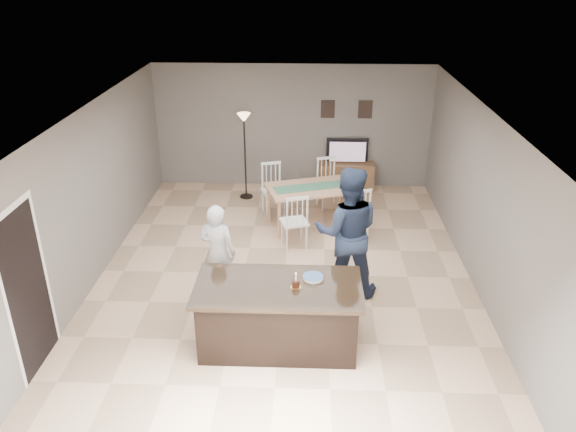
{
  "coord_description": "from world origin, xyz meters",
  "views": [
    {
      "loc": [
        0.37,
        -7.91,
        4.72
      ],
      "look_at": [
        0.07,
        -0.3,
        1.19
      ],
      "focal_mm": 35.0,
      "sensor_mm": 36.0,
      "label": 1
    }
  ],
  "objects_px": {
    "kitchen_island": "(278,315)",
    "television": "(347,151)",
    "man": "(347,232)",
    "birthday_cake": "(296,284)",
    "tv_console": "(346,176)",
    "woman": "(218,253)",
    "plate_stack": "(313,277)",
    "dining_table": "(313,194)",
    "floor_lamp": "(244,133)"
  },
  "relations": [
    {
      "from": "woman",
      "to": "man",
      "type": "distance_m",
      "value": 1.93
    },
    {
      "from": "birthday_cake",
      "to": "dining_table",
      "type": "bearing_deg",
      "value": 86.57
    },
    {
      "from": "tv_console",
      "to": "plate_stack",
      "type": "distance_m",
      "value": 5.47
    },
    {
      "from": "kitchen_island",
      "to": "man",
      "type": "height_order",
      "value": "man"
    },
    {
      "from": "plate_stack",
      "to": "dining_table",
      "type": "relative_size",
      "value": 0.12
    },
    {
      "from": "television",
      "to": "floor_lamp",
      "type": "xyz_separation_m",
      "value": [
        -2.17,
        -0.63,
        0.56
      ]
    },
    {
      "from": "plate_stack",
      "to": "woman",
      "type": "bearing_deg",
      "value": 147.3
    },
    {
      "from": "floor_lamp",
      "to": "birthday_cake",
      "type": "bearing_deg",
      "value": -76.58
    },
    {
      "from": "television",
      "to": "floor_lamp",
      "type": "height_order",
      "value": "floor_lamp"
    },
    {
      "from": "kitchen_island",
      "to": "man",
      "type": "bearing_deg",
      "value": 54.75
    },
    {
      "from": "tv_console",
      "to": "floor_lamp",
      "type": "height_order",
      "value": "floor_lamp"
    },
    {
      "from": "plate_stack",
      "to": "dining_table",
      "type": "height_order",
      "value": "dining_table"
    },
    {
      "from": "woman",
      "to": "tv_console",
      "type": "bearing_deg",
      "value": -103.3
    },
    {
      "from": "kitchen_island",
      "to": "floor_lamp",
      "type": "xyz_separation_m",
      "value": [
        -0.97,
        5.01,
        0.97
      ]
    },
    {
      "from": "television",
      "to": "floor_lamp",
      "type": "distance_m",
      "value": 2.33
    },
    {
      "from": "plate_stack",
      "to": "dining_table",
      "type": "distance_m",
      "value": 3.5
    },
    {
      "from": "television",
      "to": "dining_table",
      "type": "relative_size",
      "value": 0.4
    },
    {
      "from": "woman",
      "to": "man",
      "type": "relative_size",
      "value": 0.75
    },
    {
      "from": "tv_console",
      "to": "kitchen_island",
      "type": "bearing_deg",
      "value": -102.16
    },
    {
      "from": "woman",
      "to": "birthday_cake",
      "type": "bearing_deg",
      "value": 149.01
    },
    {
      "from": "floor_lamp",
      "to": "plate_stack",
      "type": "bearing_deg",
      "value": -73.58
    },
    {
      "from": "man",
      "to": "birthday_cake",
      "type": "relative_size",
      "value": 9.71
    },
    {
      "from": "kitchen_island",
      "to": "birthday_cake",
      "type": "xyz_separation_m",
      "value": [
        0.23,
        -0.02,
        0.49
      ]
    },
    {
      "from": "television",
      "to": "man",
      "type": "xyz_separation_m",
      "value": [
        -0.25,
        -4.3,
        0.15
      ]
    },
    {
      "from": "birthday_cake",
      "to": "plate_stack",
      "type": "relative_size",
      "value": 0.78
    },
    {
      "from": "television",
      "to": "birthday_cake",
      "type": "relative_size",
      "value": 4.37
    },
    {
      "from": "woman",
      "to": "dining_table",
      "type": "height_order",
      "value": "woman"
    },
    {
      "from": "woman",
      "to": "plate_stack",
      "type": "xyz_separation_m",
      "value": [
        1.4,
        -0.9,
        0.16
      ]
    },
    {
      "from": "tv_console",
      "to": "television",
      "type": "distance_m",
      "value": 0.57
    },
    {
      "from": "woman",
      "to": "floor_lamp",
      "type": "bearing_deg",
      "value": -77.33
    },
    {
      "from": "tv_console",
      "to": "man",
      "type": "relative_size",
      "value": 0.59
    },
    {
      "from": "dining_table",
      "to": "woman",
      "type": "bearing_deg",
      "value": -136.21
    },
    {
      "from": "television",
      "to": "woman",
      "type": "distance_m",
      "value": 5.03
    },
    {
      "from": "birthday_cake",
      "to": "man",
      "type": "bearing_deg",
      "value": 62.1
    },
    {
      "from": "television",
      "to": "plate_stack",
      "type": "xyz_separation_m",
      "value": [
        -0.75,
        -5.45,
        0.06
      ]
    },
    {
      "from": "man",
      "to": "tv_console",
      "type": "bearing_deg",
      "value": -92.59
    },
    {
      "from": "kitchen_island",
      "to": "plate_stack",
      "type": "height_order",
      "value": "plate_stack"
    },
    {
      "from": "plate_stack",
      "to": "kitchen_island",
      "type": "bearing_deg",
      "value": -156.69
    },
    {
      "from": "kitchen_island",
      "to": "plate_stack",
      "type": "relative_size",
      "value": 8.03
    },
    {
      "from": "kitchen_island",
      "to": "birthday_cake",
      "type": "bearing_deg",
      "value": -5.28
    },
    {
      "from": "plate_stack",
      "to": "floor_lamp",
      "type": "distance_m",
      "value": 5.05
    },
    {
      "from": "man",
      "to": "kitchen_island",
      "type": "bearing_deg",
      "value": 55.55
    },
    {
      "from": "tv_console",
      "to": "woman",
      "type": "bearing_deg",
      "value": -115.63
    },
    {
      "from": "kitchen_island",
      "to": "birthday_cake",
      "type": "distance_m",
      "value": 0.54
    },
    {
      "from": "kitchen_island",
      "to": "television",
      "type": "distance_m",
      "value": 5.78
    },
    {
      "from": "television",
      "to": "plate_stack",
      "type": "distance_m",
      "value": 5.5
    },
    {
      "from": "woman",
      "to": "man",
      "type": "height_order",
      "value": "man"
    },
    {
      "from": "dining_table",
      "to": "floor_lamp",
      "type": "distance_m",
      "value": 2.09
    },
    {
      "from": "woman",
      "to": "dining_table",
      "type": "xyz_separation_m",
      "value": [
        1.4,
        2.59,
        -0.11
      ]
    },
    {
      "from": "plate_stack",
      "to": "dining_table",
      "type": "xyz_separation_m",
      "value": [
        0.0,
        3.49,
        -0.27
      ]
    }
  ]
}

